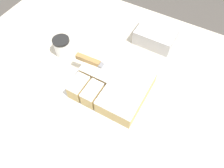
# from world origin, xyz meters

# --- Properties ---
(ground_plane) EXTENTS (8.00, 8.00, 0.00)m
(ground_plane) POSITION_xyz_m (0.00, 0.00, 0.00)
(ground_plane) COLOR #4C4742
(countertop) EXTENTS (1.40, 1.10, 0.95)m
(countertop) POSITION_xyz_m (0.00, 0.00, 0.47)
(countertop) COLOR beige
(countertop) RESTS_ON ground_plane
(cake_board) EXTENTS (0.37, 0.34, 0.01)m
(cake_board) POSITION_xyz_m (0.07, -0.02, 0.95)
(cake_board) COLOR silver
(cake_board) RESTS_ON countertop
(cake) EXTENTS (0.29, 0.26, 0.07)m
(cake) POSITION_xyz_m (0.08, -0.02, 0.99)
(cake) COLOR tan
(cake) RESTS_ON cake_board
(knife) EXTENTS (0.29, 0.04, 0.02)m
(knife) POSITION_xyz_m (-0.03, 0.01, 1.03)
(knife) COLOR silver
(knife) RESTS_ON cake
(coffee_cup) EXTENTS (0.08, 0.08, 0.09)m
(coffee_cup) POSITION_xyz_m (-0.23, 0.05, 0.99)
(coffee_cup) COLOR white
(coffee_cup) RESTS_ON countertop
(storage_box) EXTENTS (0.19, 0.15, 0.08)m
(storage_box) POSITION_xyz_m (0.12, 0.34, 0.98)
(storage_box) COLOR #B2B2B7
(storage_box) RESTS_ON countertop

